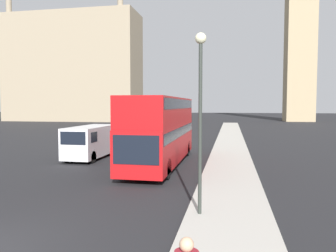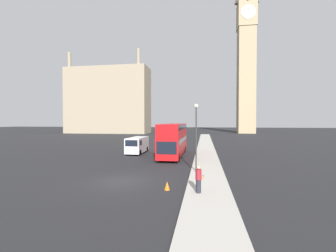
# 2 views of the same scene
# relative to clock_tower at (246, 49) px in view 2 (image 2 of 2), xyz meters

# --- Properties ---
(ground_plane) EXTENTS (300.00, 300.00, 0.00)m
(ground_plane) POSITION_rel_clock_tower_xyz_m (-21.59, -72.02, -31.44)
(ground_plane) COLOR black
(sidewalk_strip) EXTENTS (2.82, 120.00, 0.15)m
(sidewalk_strip) POSITION_rel_clock_tower_xyz_m (-15.18, -72.02, -31.37)
(sidewalk_strip) COLOR #ADA89E
(sidewalk_strip) RESTS_ON ground_plane
(clock_tower) EXTENTS (6.59, 6.76, 61.23)m
(clock_tower) POSITION_rel_clock_tower_xyz_m (0.00, 0.00, 0.00)
(clock_tower) COLOR tan
(clock_tower) RESTS_ON ground_plane
(building_block_distant) EXTENTS (30.95, 10.09, 29.85)m
(building_block_distant) POSITION_rel_clock_tower_xyz_m (-51.42, -7.49, -19.18)
(building_block_distant) COLOR gray
(building_block_distant) RESTS_ON ground_plane
(red_double_decker_bus) EXTENTS (2.51, 11.06, 4.15)m
(red_double_decker_bus) POSITION_rel_clock_tower_xyz_m (-19.36, -59.24, -29.12)
(red_double_decker_bus) COLOR #B71114
(red_double_decker_bus) RESTS_ON ground_plane
(white_van) EXTENTS (1.98, 5.31, 2.24)m
(white_van) POSITION_rel_clock_tower_xyz_m (-24.67, -57.81, -30.24)
(white_van) COLOR silver
(white_van) RESTS_ON ground_plane
(pedestrian) EXTENTS (0.53, 0.37, 1.65)m
(pedestrian) POSITION_rel_clock_tower_xyz_m (-15.77, -74.29, -30.47)
(pedestrian) COLOR #23232D
(pedestrian) RESTS_ON sidewalk_strip
(street_lamp) EXTENTS (0.36, 0.36, 5.85)m
(street_lamp) POSITION_rel_clock_tower_xyz_m (-16.13, -68.34, -27.46)
(street_lamp) COLOR #2D332D
(street_lamp) RESTS_ON sidewalk_strip
(parked_sedan) EXTENTS (1.77, 4.28, 1.52)m
(parked_sedan) POSITION_rel_clock_tower_xyz_m (-24.43, -29.87, -30.76)
(parked_sedan) COLOR black
(parked_sedan) RESTS_ON ground_plane
(traffic_cone) EXTENTS (0.36, 0.36, 0.55)m
(traffic_cone) POSITION_rel_clock_tower_xyz_m (-17.83, -73.55, -31.17)
(traffic_cone) COLOR orange
(traffic_cone) RESTS_ON ground_plane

